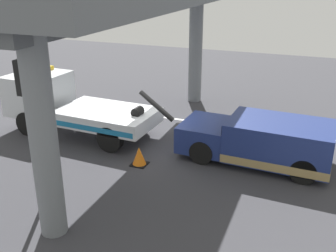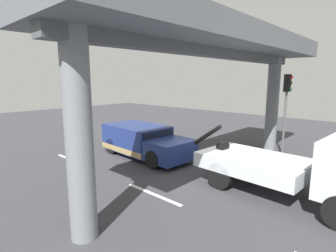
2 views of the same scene
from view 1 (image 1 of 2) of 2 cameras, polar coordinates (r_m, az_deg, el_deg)
ground_plane at (r=15.31m, az=-1.09°, el=-3.01°), size 60.00×40.00×0.10m
lane_stripe_west at (r=17.07m, az=21.95°, el=-1.79°), size 2.60×0.16×0.01m
lane_stripe_mid at (r=17.87m, az=2.52°, el=0.84°), size 2.60×0.16×0.01m
lane_stripe_east at (r=20.47m, az=-13.61°, el=2.96°), size 2.60×0.16×0.01m
tow_truck_white at (r=16.82m, az=-14.40°, el=3.16°), size 7.31×2.70×2.46m
towed_van_green at (r=14.09m, az=13.39°, el=-2.19°), size 5.30×2.45×1.58m
overpass_structure at (r=14.18m, az=-3.32°, el=17.15°), size 3.60×13.91×5.95m
traffic_light_near at (r=10.72m, az=-19.70°, el=2.93°), size 0.39×0.32×4.27m
traffic_cone_orange at (r=13.75m, az=-4.17°, el=-4.39°), size 0.55×0.55×0.65m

